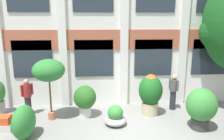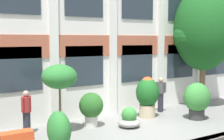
{
  "view_description": "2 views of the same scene",
  "coord_description": "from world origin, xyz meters",
  "px_view_note": "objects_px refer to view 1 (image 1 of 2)",
  "views": [
    {
      "loc": [
        -1.25,
        -7.15,
        3.97
      ],
      "look_at": [
        -0.66,
        1.19,
        2.05
      ],
      "focal_mm": 35.0,
      "sensor_mm": 36.0,
      "label": 1
    },
    {
      "loc": [
        -7.36,
        -8.99,
        3.38
      ],
      "look_at": [
        -0.7,
        1.66,
        2.13
      ],
      "focal_mm": 50.0,
      "sensor_mm": 36.0,
      "label": 2
    }
  ],
  "objects_px": {
    "potted_plant_stone_basin": "(85,99)",
    "topiary_hedge": "(24,122)",
    "potted_plant_tall_urn": "(49,71)",
    "potted_plant_fluted_column": "(151,92)",
    "potted_plant_ribbed_drum": "(201,107)",
    "potted_plant_wide_bowl": "(115,117)",
    "resident_watching_tracks": "(27,96)",
    "resident_by_doorway": "(173,91)"
  },
  "relations": [
    {
      "from": "potted_plant_tall_urn",
      "to": "resident_by_doorway",
      "type": "xyz_separation_m",
      "value": [
        5.28,
        0.67,
        -1.16
      ]
    },
    {
      "from": "potted_plant_ribbed_drum",
      "to": "resident_watching_tracks",
      "type": "xyz_separation_m",
      "value": [
        -6.74,
        1.69,
        -0.02
      ]
    },
    {
      "from": "potted_plant_wide_bowl",
      "to": "resident_by_doorway",
      "type": "relative_size",
      "value": 0.53
    },
    {
      "from": "potted_plant_tall_urn",
      "to": "topiary_hedge",
      "type": "relative_size",
      "value": 2.13
    },
    {
      "from": "potted_plant_wide_bowl",
      "to": "potted_plant_stone_basin",
      "type": "xyz_separation_m",
      "value": [
        -1.2,
        0.85,
        0.45
      ]
    },
    {
      "from": "potted_plant_wide_bowl",
      "to": "potted_plant_ribbed_drum",
      "type": "xyz_separation_m",
      "value": [
        3.12,
        -0.53,
        0.55
      ]
    },
    {
      "from": "potted_plant_tall_urn",
      "to": "potted_plant_wide_bowl",
      "type": "relative_size",
      "value": 2.9
    },
    {
      "from": "potted_plant_stone_basin",
      "to": "potted_plant_ribbed_drum",
      "type": "relative_size",
      "value": 0.85
    },
    {
      "from": "potted_plant_ribbed_drum",
      "to": "topiary_hedge",
      "type": "distance_m",
      "value": 6.32
    },
    {
      "from": "potted_plant_tall_urn",
      "to": "potted_plant_ribbed_drum",
      "type": "xyz_separation_m",
      "value": [
        5.68,
        -1.19,
        -1.16
      ]
    },
    {
      "from": "potted_plant_wide_bowl",
      "to": "resident_by_doorway",
      "type": "xyz_separation_m",
      "value": [
        2.72,
        1.33,
        0.55
      ]
    },
    {
      "from": "potted_plant_tall_urn",
      "to": "potted_plant_ribbed_drum",
      "type": "distance_m",
      "value": 5.92
    },
    {
      "from": "potted_plant_wide_bowl",
      "to": "resident_by_doorway",
      "type": "height_order",
      "value": "resident_by_doorway"
    },
    {
      "from": "potted_plant_ribbed_drum",
      "to": "topiary_hedge",
      "type": "height_order",
      "value": "potted_plant_ribbed_drum"
    },
    {
      "from": "potted_plant_wide_bowl",
      "to": "potted_plant_ribbed_drum",
      "type": "bearing_deg",
      "value": -9.67
    },
    {
      "from": "potted_plant_wide_bowl",
      "to": "potted_plant_stone_basin",
      "type": "bearing_deg",
      "value": 144.75
    },
    {
      "from": "potted_plant_wide_bowl",
      "to": "potted_plant_fluted_column",
      "type": "distance_m",
      "value": 1.91
    },
    {
      "from": "potted_plant_fluted_column",
      "to": "resident_by_doorway",
      "type": "relative_size",
      "value": 1.1
    },
    {
      "from": "potted_plant_wide_bowl",
      "to": "resident_watching_tracks",
      "type": "bearing_deg",
      "value": 162.27
    },
    {
      "from": "potted_plant_tall_urn",
      "to": "resident_by_doorway",
      "type": "bearing_deg",
      "value": 7.19
    },
    {
      "from": "potted_plant_tall_urn",
      "to": "potted_plant_ribbed_drum",
      "type": "bearing_deg",
      "value": -11.85
    },
    {
      "from": "resident_watching_tracks",
      "to": "potted_plant_wide_bowl",
      "type": "bearing_deg",
      "value": 33.79
    },
    {
      "from": "potted_plant_wide_bowl",
      "to": "resident_watching_tracks",
      "type": "relative_size",
      "value": 0.54
    },
    {
      "from": "potted_plant_ribbed_drum",
      "to": "resident_watching_tracks",
      "type": "bearing_deg",
      "value": 165.93
    },
    {
      "from": "potted_plant_wide_bowl",
      "to": "potted_plant_stone_basin",
      "type": "height_order",
      "value": "potted_plant_stone_basin"
    },
    {
      "from": "resident_by_doorway",
      "to": "potted_plant_tall_urn",
      "type": "bearing_deg",
      "value": -22.81
    },
    {
      "from": "potted_plant_ribbed_drum",
      "to": "resident_watching_tracks",
      "type": "height_order",
      "value": "resident_watching_tracks"
    },
    {
      "from": "potted_plant_tall_urn",
      "to": "potted_plant_ribbed_drum",
      "type": "height_order",
      "value": "potted_plant_tall_urn"
    },
    {
      "from": "potted_plant_fluted_column",
      "to": "topiary_hedge",
      "type": "distance_m",
      "value": 5.03
    },
    {
      "from": "potted_plant_stone_basin",
      "to": "topiary_hedge",
      "type": "xyz_separation_m",
      "value": [
        -1.99,
        -1.59,
        -0.19
      ]
    },
    {
      "from": "resident_by_doorway",
      "to": "topiary_hedge",
      "type": "relative_size",
      "value": 1.38
    },
    {
      "from": "potted_plant_stone_basin",
      "to": "topiary_hedge",
      "type": "distance_m",
      "value": 2.56
    },
    {
      "from": "potted_plant_tall_urn",
      "to": "potted_plant_fluted_column",
      "type": "relative_size",
      "value": 1.41
    },
    {
      "from": "potted_plant_stone_basin",
      "to": "potted_plant_ribbed_drum",
      "type": "height_order",
      "value": "potted_plant_ribbed_drum"
    },
    {
      "from": "potted_plant_ribbed_drum",
      "to": "resident_by_doorway",
      "type": "xyz_separation_m",
      "value": [
        -0.4,
        1.86,
        -0.0
      ]
    },
    {
      "from": "potted_plant_ribbed_drum",
      "to": "topiary_hedge",
      "type": "bearing_deg",
      "value": -178.04
    },
    {
      "from": "potted_plant_fluted_column",
      "to": "potted_plant_ribbed_drum",
      "type": "bearing_deg",
      "value": -41.65
    },
    {
      "from": "resident_by_doorway",
      "to": "resident_watching_tracks",
      "type": "bearing_deg",
      "value": -28.48
    },
    {
      "from": "potted_plant_fluted_column",
      "to": "potted_plant_wide_bowl",
      "type": "bearing_deg",
      "value": -151.37
    },
    {
      "from": "resident_by_doorway",
      "to": "potted_plant_ribbed_drum",
      "type": "bearing_deg",
      "value": 72.08
    },
    {
      "from": "potted_plant_fluted_column",
      "to": "potted_plant_stone_basin",
      "type": "bearing_deg",
      "value": -179.88
    },
    {
      "from": "resident_watching_tracks",
      "to": "topiary_hedge",
      "type": "distance_m",
      "value": 1.97
    }
  ]
}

